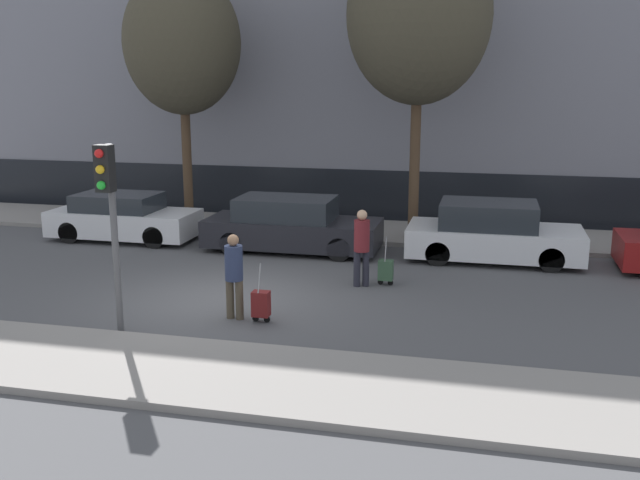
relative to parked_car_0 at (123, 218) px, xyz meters
The scene contains 14 objects.
ground_plane 6.65m from the parked_car_0, 44.21° to the right, with size 80.00×80.00×0.00m, color #4C4C4F.
sidewalk_near 9.63m from the parked_car_0, 60.45° to the right, with size 28.00×2.50×0.12m.
sidewalk_far 5.34m from the parked_car_0, 26.71° to the left, with size 28.00×3.00×0.12m.
building_facade 9.26m from the parked_car_0, 50.77° to the left, with size 28.00×2.50×12.14m.
parked_car_0 is the anchor object (origin of this frame).
parked_car_1 4.97m from the parked_car_0, ahead, with size 4.59×1.79×1.42m.
parked_car_2 10.15m from the parked_car_0, ahead, with size 4.28×1.91×1.47m.
pedestrian_left 7.86m from the parked_car_0, 46.42° to the right, with size 0.35×0.34×1.64m.
trolley_left 8.30m from the parked_car_0, 44.04° to the right, with size 0.34×0.29×1.14m.
pedestrian_right 7.96m from the parked_car_0, 22.13° to the right, with size 0.34×0.34×1.71m.
trolley_right 8.36m from the parked_car_0, 19.47° to the right, with size 0.34×0.29×1.10m.
traffic_light 8.08m from the parked_car_0, 62.36° to the right, with size 0.28×0.47×3.39m.
bare_tree_near_crossing 5.40m from the parked_car_0, 63.14° to the left, with size 3.42×3.42×7.46m.
bare_tree_down_street 9.80m from the parked_car_0, 11.23° to the left, with size 3.80×3.80×8.28m.
Camera 1 is at (5.24, -13.26, 4.49)m, focal length 40.00 mm.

